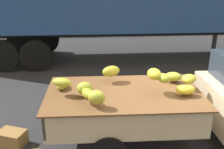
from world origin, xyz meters
The scene contains 3 objects.
ground centered at (0.00, 0.00, 0.00)m, with size 220.00×220.00×0.00m, color #28282B.
curb_strip centered at (0.00, 10.21, 0.08)m, with size 80.00×0.80×0.16m, color gray.
produce_crate centered at (-3.09, 0.05, 0.14)m, with size 0.52×0.36×0.29m, color olive.
Camera 1 is at (-1.55, -4.71, 3.14)m, focal length 43.70 mm.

